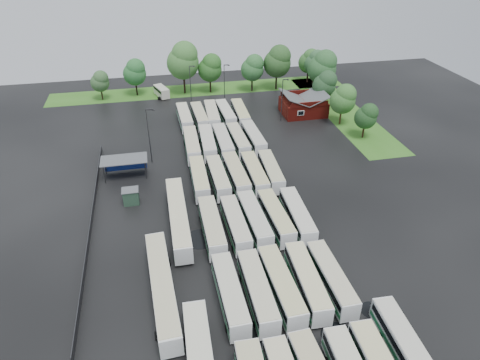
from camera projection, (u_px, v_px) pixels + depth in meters
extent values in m
plane|color=black|center=(244.00, 237.00, 63.16)|extent=(160.00, 160.00, 0.00)
cube|color=maroon|center=(303.00, 107.00, 102.20)|extent=(10.00, 8.00, 3.40)
cube|color=#4C4F51|center=(294.00, 97.00, 100.40)|extent=(5.07, 8.60, 2.19)
cube|color=#4C4F51|center=(314.00, 96.00, 101.28)|extent=(5.07, 8.60, 2.19)
cube|color=maroon|center=(310.00, 104.00, 97.71)|extent=(9.00, 0.20, 1.20)
cube|color=silver|center=(301.00, 113.00, 98.31)|extent=(1.60, 0.12, 1.20)
cylinder|color=#2D2D30|center=(104.00, 175.00, 75.26)|extent=(0.16, 0.16, 3.40)
cylinder|color=#2D2D30|center=(146.00, 170.00, 76.54)|extent=(0.16, 0.16, 3.40)
cylinder|color=#2D2D30|center=(105.00, 166.00, 77.93)|extent=(0.16, 0.16, 3.40)
cylinder|color=#2D2D30|center=(145.00, 162.00, 79.21)|extent=(0.16, 0.16, 3.40)
cube|color=#4C4F51|center=(124.00, 159.00, 76.29)|extent=(8.20, 4.20, 0.15)
cube|color=navy|center=(125.00, 164.00, 78.87)|extent=(7.60, 0.08, 2.60)
cube|color=#233E2C|center=(131.00, 197.00, 70.14)|extent=(2.50, 2.00, 2.50)
cube|color=#4C4F51|center=(130.00, 190.00, 69.46)|extent=(2.70, 2.20, 0.12)
cube|color=#356F1D|center=(200.00, 90.00, 117.53)|extent=(80.00, 10.00, 0.01)
cube|color=#356F1D|center=(341.00, 110.00, 104.85)|extent=(10.00, 50.00, 0.01)
cube|color=#2D2D30|center=(91.00, 221.00, 65.59)|extent=(0.10, 50.00, 1.20)
cylinder|color=black|center=(338.00, 360.00, 45.15)|extent=(2.51, 0.95, 0.95)
cylinder|color=black|center=(364.00, 354.00, 45.71)|extent=(2.59, 0.97, 0.97)
cube|color=silver|center=(230.00, 294.00, 51.23)|extent=(2.69, 11.94, 2.73)
cube|color=black|center=(230.00, 291.00, 50.95)|extent=(2.74, 11.47, 0.87)
cube|color=#297A47|center=(230.00, 298.00, 51.55)|extent=(2.74, 11.70, 0.60)
cube|color=beige|center=(230.00, 285.00, 50.49)|extent=(2.59, 11.58, 0.12)
cylinder|color=black|center=(236.00, 327.00, 48.77)|extent=(2.53, 0.95, 0.95)
cylinder|color=black|center=(224.00, 280.00, 55.12)|extent=(2.53, 0.95, 0.95)
cube|color=silver|center=(257.00, 291.00, 51.65)|extent=(2.51, 12.03, 2.76)
cube|color=black|center=(257.00, 287.00, 51.37)|extent=(2.57, 11.55, 0.88)
cube|color=#1D6C3D|center=(257.00, 294.00, 51.97)|extent=(2.56, 11.79, 0.61)
cube|color=beige|center=(258.00, 282.00, 50.91)|extent=(2.41, 11.67, 0.12)
cylinder|color=black|center=(265.00, 324.00, 49.17)|extent=(2.56, 0.96, 0.96)
cylinder|color=black|center=(250.00, 277.00, 55.58)|extent=(2.56, 0.96, 0.96)
cube|color=silver|center=(281.00, 286.00, 52.35)|extent=(2.89, 12.24, 2.79)
cube|color=black|center=(281.00, 282.00, 52.06)|extent=(2.94, 11.76, 0.89)
cube|color=#377A4B|center=(281.00, 289.00, 52.67)|extent=(2.94, 12.00, 0.61)
cube|color=#C6C286|center=(281.00, 277.00, 51.60)|extent=(2.78, 11.88, 0.12)
cylinder|color=black|center=(290.00, 318.00, 49.83)|extent=(2.59, 0.97, 0.97)
cylinder|color=black|center=(272.00, 272.00, 56.33)|extent=(2.59, 0.97, 0.97)
cube|color=silver|center=(307.00, 281.00, 53.01)|extent=(2.91, 12.10, 2.76)
cube|color=black|center=(307.00, 278.00, 52.72)|extent=(2.95, 11.62, 0.88)
cube|color=#1C763E|center=(306.00, 285.00, 53.32)|extent=(2.95, 11.86, 0.61)
cube|color=beige|center=(308.00, 273.00, 52.26)|extent=(2.80, 11.74, 0.12)
cylinder|color=black|center=(317.00, 313.00, 50.52)|extent=(2.56, 0.96, 0.96)
cylinder|color=black|center=(296.00, 268.00, 56.94)|extent=(2.56, 0.96, 0.96)
cube|color=silver|center=(331.00, 278.00, 53.54)|extent=(2.53, 11.66, 2.67)
cube|color=black|center=(331.00, 275.00, 53.26)|extent=(2.59, 11.20, 0.85)
cube|color=#1B7538|center=(330.00, 282.00, 53.85)|extent=(2.58, 11.43, 0.59)
cube|color=beige|center=(332.00, 270.00, 52.82)|extent=(2.43, 11.31, 0.12)
cylinder|color=black|center=(342.00, 308.00, 51.13)|extent=(2.47, 0.93, 0.93)
cylinder|color=black|center=(319.00, 266.00, 57.35)|extent=(2.47, 0.93, 0.93)
cube|color=silver|center=(212.00, 227.00, 62.33)|extent=(2.56, 12.20, 2.79)
cube|color=black|center=(212.00, 224.00, 62.04)|extent=(2.62, 11.71, 0.89)
cube|color=#27683C|center=(212.00, 230.00, 62.66)|extent=(2.61, 11.95, 0.61)
cube|color=#BDB892|center=(211.00, 219.00, 61.58)|extent=(2.46, 11.83, 0.12)
cylinder|color=black|center=(216.00, 251.00, 59.81)|extent=(2.59, 0.98, 0.98)
cylinder|color=black|center=(208.00, 219.00, 66.32)|extent=(2.59, 0.98, 0.98)
cube|color=silver|center=(235.00, 224.00, 62.96)|extent=(2.62, 11.69, 2.67)
cube|color=black|center=(235.00, 221.00, 62.68)|extent=(2.67, 11.23, 0.85)
cube|color=#1C7A3A|center=(235.00, 227.00, 63.27)|extent=(2.67, 11.46, 0.59)
cube|color=beige|center=(235.00, 217.00, 62.24)|extent=(2.52, 11.34, 0.12)
cylinder|color=black|center=(241.00, 247.00, 60.55)|extent=(2.48, 0.93, 0.93)
cylinder|color=black|center=(231.00, 217.00, 66.77)|extent=(2.48, 0.93, 0.93)
cube|color=silver|center=(254.00, 220.00, 63.84)|extent=(2.88, 12.07, 2.75)
cube|color=black|center=(254.00, 217.00, 63.55)|extent=(2.92, 11.60, 0.88)
cube|color=#326D47|center=(254.00, 223.00, 64.15)|extent=(2.92, 11.84, 0.61)
cube|color=beige|center=(255.00, 212.00, 63.09)|extent=(2.77, 11.71, 0.12)
cylinder|color=black|center=(261.00, 243.00, 61.35)|extent=(2.55, 0.96, 0.96)
cylinder|color=black|center=(249.00, 212.00, 67.76)|extent=(2.55, 0.96, 0.96)
cube|color=silver|center=(276.00, 217.00, 64.42)|extent=(2.91, 11.86, 2.70)
cube|color=black|center=(276.00, 214.00, 64.14)|extent=(2.95, 11.39, 0.86)
cube|color=#196C3A|center=(275.00, 220.00, 64.73)|extent=(2.95, 11.63, 0.59)
cube|color=#C3C184|center=(276.00, 210.00, 63.69)|extent=(2.80, 11.51, 0.12)
cylinder|color=black|center=(282.00, 240.00, 61.99)|extent=(2.50, 0.94, 0.94)
cylinder|color=black|center=(269.00, 210.00, 68.27)|extent=(2.50, 0.94, 0.94)
cube|color=silver|center=(297.00, 216.00, 64.68)|extent=(2.88, 12.07, 2.75)
cube|color=black|center=(297.00, 213.00, 64.39)|extent=(2.93, 11.59, 0.88)
cube|color=#2C6941|center=(297.00, 219.00, 64.99)|extent=(2.92, 11.83, 0.60)
cube|color=beige|center=(298.00, 208.00, 63.93)|extent=(2.77, 11.71, 0.12)
cylinder|color=black|center=(305.00, 239.00, 62.20)|extent=(2.55, 0.96, 0.96)
cylinder|color=black|center=(289.00, 209.00, 68.60)|extent=(2.55, 0.96, 0.96)
cube|color=silver|center=(199.00, 179.00, 73.98)|extent=(2.72, 11.81, 2.69)
cube|color=black|center=(199.00, 176.00, 73.69)|extent=(2.77, 11.34, 0.86)
cube|color=#306A48|center=(199.00, 181.00, 74.29)|extent=(2.76, 11.58, 0.59)
cube|color=#CCC589|center=(199.00, 172.00, 73.25)|extent=(2.61, 11.46, 0.12)
cylinder|color=black|center=(203.00, 197.00, 71.54)|extent=(2.50, 0.94, 0.94)
cylinder|color=black|center=(197.00, 174.00, 77.82)|extent=(2.50, 0.94, 0.94)
cube|color=silver|center=(218.00, 178.00, 74.26)|extent=(2.61, 11.76, 2.69)
cube|color=black|center=(218.00, 175.00, 73.98)|extent=(2.66, 11.29, 0.86)
cube|color=#236B3F|center=(218.00, 181.00, 74.57)|extent=(2.66, 11.53, 0.59)
cube|color=beige|center=(218.00, 171.00, 73.53)|extent=(2.51, 11.41, 0.12)
cylinder|color=black|center=(222.00, 196.00, 71.83)|extent=(2.49, 0.94, 0.94)
cylinder|color=black|center=(215.00, 173.00, 78.09)|extent=(2.49, 0.94, 0.94)
cube|color=silver|center=(236.00, 175.00, 74.98)|extent=(2.87, 12.26, 2.79)
cube|color=black|center=(236.00, 172.00, 74.68)|extent=(2.92, 11.77, 0.89)
cube|color=#2C6C44|center=(236.00, 178.00, 75.30)|extent=(2.91, 12.01, 0.61)
cube|color=#BDB485|center=(236.00, 168.00, 74.22)|extent=(2.76, 11.89, 0.12)
cylinder|color=black|center=(241.00, 193.00, 72.45)|extent=(2.59, 0.98, 0.98)
cylinder|color=black|center=(232.00, 171.00, 78.96)|extent=(2.59, 0.98, 0.98)
cube|color=silver|center=(255.00, 174.00, 75.29)|extent=(2.51, 11.99, 2.75)
cube|color=black|center=(255.00, 171.00, 75.00)|extent=(2.57, 11.51, 0.88)
cube|color=#1B6734|center=(254.00, 177.00, 75.60)|extent=(2.56, 11.75, 0.60)
cube|color=#C3BB81|center=(255.00, 167.00, 74.54)|extent=(2.41, 11.63, 0.12)
cylinder|color=black|center=(260.00, 192.00, 72.81)|extent=(2.55, 0.96, 0.96)
cylinder|color=black|center=(250.00, 170.00, 79.20)|extent=(2.55, 0.96, 0.96)
cube|color=silver|center=(271.00, 171.00, 76.14)|extent=(2.96, 11.76, 2.67)
cube|color=black|center=(271.00, 169.00, 75.86)|extent=(3.00, 11.30, 0.86)
cube|color=#1F673A|center=(271.00, 174.00, 76.45)|extent=(3.00, 11.53, 0.59)
cube|color=#B9B78B|center=(271.00, 165.00, 75.41)|extent=(2.85, 11.41, 0.12)
cylinder|color=black|center=(276.00, 189.00, 73.73)|extent=(2.48, 0.93, 0.93)
cylinder|color=black|center=(265.00, 168.00, 79.95)|extent=(2.48, 0.93, 0.93)
cube|color=silver|center=(192.00, 145.00, 84.81)|extent=(2.88, 12.26, 2.79)
cube|color=black|center=(192.00, 142.00, 84.51)|extent=(2.93, 11.77, 0.89)
cube|color=#1A6B3A|center=(192.00, 148.00, 85.13)|extent=(2.93, 12.01, 0.61)
cube|color=beige|center=(191.00, 138.00, 84.05)|extent=(2.77, 11.89, 0.12)
cylinder|color=black|center=(195.00, 160.00, 82.29)|extent=(2.59, 0.98, 0.98)
cylinder|color=black|center=(190.00, 143.00, 88.79)|extent=(2.59, 0.98, 0.98)
cube|color=silver|center=(207.00, 143.00, 85.63)|extent=(3.06, 12.20, 2.77)
cube|color=black|center=(207.00, 140.00, 85.34)|extent=(3.10, 11.72, 0.89)
cube|color=#267440|center=(208.00, 146.00, 85.95)|extent=(3.10, 11.96, 0.61)
cube|color=beige|center=(207.00, 136.00, 84.88)|extent=(2.94, 11.83, 0.12)
cylinder|color=black|center=(211.00, 158.00, 83.13)|extent=(2.57, 0.97, 0.97)
cylinder|color=black|center=(205.00, 141.00, 89.59)|extent=(2.57, 0.97, 0.97)
cube|color=silver|center=(223.00, 142.00, 85.92)|extent=(2.62, 12.27, 2.81)
cube|color=black|center=(223.00, 139.00, 85.62)|extent=(2.68, 11.78, 0.90)
cube|color=#327950|center=(223.00, 145.00, 86.24)|extent=(2.67, 12.02, 0.62)
cube|color=#BBB8A7|center=(223.00, 135.00, 85.16)|extent=(2.52, 11.90, 0.12)
cylinder|color=black|center=(227.00, 157.00, 83.38)|extent=(2.60, 0.98, 0.98)
cylinder|color=black|center=(220.00, 140.00, 89.92)|extent=(2.60, 0.98, 0.98)
cube|color=silver|center=(238.00, 140.00, 86.70)|extent=(2.76, 11.88, 2.71)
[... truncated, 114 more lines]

